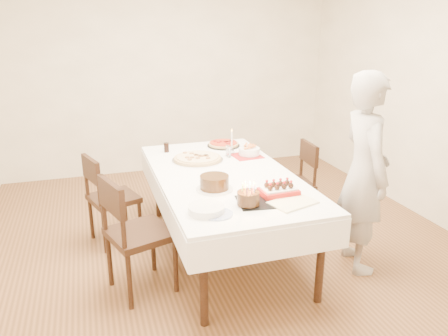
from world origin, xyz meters
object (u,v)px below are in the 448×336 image
object	(u,v)px
pizza_white	(198,158)
strawberry_box	(279,191)
chair_left_dessert	(140,234)
pasta_bowl	(249,151)
dining_table	(224,213)
layer_cake	(214,183)
birthday_cake	(248,194)
person	(364,173)
chair_right_savory	(291,184)
chair_left_savory	(114,198)
pizza_pepperoni	(223,144)
cola_glass	(166,147)
taper_candle	(232,141)

from	to	relation	value
pizza_white	strawberry_box	world-z (taller)	strawberry_box
chair_left_dessert	pasta_bowl	xyz separation A→B (m)	(1.18, 0.81, 0.32)
dining_table	chair_left_dessert	size ratio (longest dim) A/B	2.26
layer_cake	birthday_cake	world-z (taller)	birthday_cake
person	strawberry_box	distance (m)	0.78
chair_right_savory	pizza_white	xyz separation A→B (m)	(-0.95, 0.07, 0.34)
chair_left_savory	chair_right_savory	bearing A→B (deg)	157.03
pizza_pepperoni	cola_glass	world-z (taller)	cola_glass
chair_right_savory	pizza_pepperoni	bearing A→B (deg)	142.87
chair_left_savory	birthday_cake	world-z (taller)	birthday_cake
chair_right_savory	pizza_white	distance (m)	1.01
person	pizza_white	world-z (taller)	person
person	pizza_white	size ratio (longest dim) A/B	3.40
pasta_bowl	layer_cake	distance (m)	0.98
pizza_white	taper_candle	size ratio (longest dim) A/B	1.90
pasta_bowl	strawberry_box	bearing A→B (deg)	-98.54
taper_candle	pizza_pepperoni	bearing A→B (deg)	88.86
dining_table	chair_right_savory	size ratio (longest dim) A/B	2.49
cola_glass	birthday_cake	bearing A→B (deg)	-78.47
chair_right_savory	birthday_cake	distance (m)	1.44
pasta_bowl	taper_candle	world-z (taller)	taper_candle
person	cola_glass	distance (m)	1.93
pizza_white	layer_cake	distance (m)	0.77
taper_candle	layer_cake	bearing A→B (deg)	-116.31
chair_left_savory	taper_candle	world-z (taller)	taper_candle
birthday_cake	person	bearing A→B (deg)	8.68
dining_table	chair_left_savory	size ratio (longest dim) A/B	2.46
chair_right_savory	person	xyz separation A→B (m)	(0.19, -0.91, 0.40)
person	layer_cake	size ratio (longest dim) A/B	5.73
chair_left_savory	person	bearing A→B (deg)	133.33
pizza_white	birthday_cake	distance (m)	1.15
dining_table	chair_left_savory	world-z (taller)	chair_left_savory
layer_cake	strawberry_box	size ratio (longest dim) A/B	1.03
pizza_pepperoni	cola_glass	bearing A→B (deg)	-176.32
pasta_bowl	chair_right_savory	bearing A→B (deg)	-11.49
pasta_bowl	strawberry_box	distance (m)	1.05
taper_candle	chair_left_dessert	bearing A→B (deg)	-138.41
birthday_cake	strawberry_box	xyz separation A→B (m)	(0.29, 0.12, -0.05)
dining_table	layer_cake	world-z (taller)	layer_cake
dining_table	pizza_pepperoni	distance (m)	0.96
birthday_cake	pasta_bowl	bearing A→B (deg)	69.00
pizza_white	pasta_bowl	distance (m)	0.53
chair_left_dessert	birthday_cake	world-z (taller)	chair_left_dessert
chair_left_dessert	cola_glass	world-z (taller)	chair_left_dessert
pizza_white	birthday_cake	bearing A→B (deg)	-85.92
taper_candle	birthday_cake	distance (m)	1.30
chair_left_dessert	person	size ratio (longest dim) A/B	0.57
chair_left_savory	layer_cake	world-z (taller)	chair_left_savory
cola_glass	pasta_bowl	bearing A→B (deg)	-25.30
chair_left_savory	person	world-z (taller)	person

